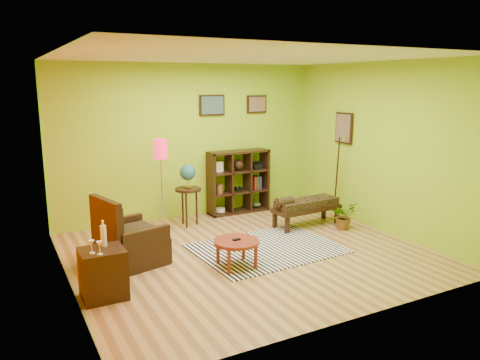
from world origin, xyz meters
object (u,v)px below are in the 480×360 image
coffee_table (237,244)px  side_cabinet (103,273)px  cube_shelf (239,182)px  globe_table (188,179)px  potted_plant (343,219)px  armchair (128,243)px  bench (305,205)px  floor_lamp (161,157)px

coffee_table → side_cabinet: (-1.79, -0.09, -0.03)m
cube_shelf → coffee_table: bearing=-118.6°
coffee_table → cube_shelf: cube_shelf is taller
side_cabinet → cube_shelf: size_ratio=0.75×
globe_table → potted_plant: globe_table is taller
armchair → side_cabinet: bearing=-120.5°
coffee_table → potted_plant: size_ratio=1.34×
coffee_table → globe_table: (0.13, 2.06, 0.50)m
globe_table → potted_plant: (2.27, -1.42, -0.65)m
cube_shelf → potted_plant: cube_shelf is taller
side_cabinet → bench: side_cabinet is taller
potted_plant → globe_table: bearing=148.0°
floor_lamp → coffee_table: bearing=-79.0°
globe_table → potted_plant: size_ratio=2.37×
coffee_table → cube_shelf: size_ratio=0.52×
armchair → globe_table: globe_table is taller
side_cabinet → armchair: bearing=59.5°
armchair → floor_lamp: size_ratio=0.63×
armchair → side_cabinet: size_ratio=1.08×
coffee_table → potted_plant: (2.40, 0.65, -0.15)m
coffee_table → bench: (1.92, 1.09, 0.04)m
potted_plant → side_cabinet: bearing=-170.0°
side_cabinet → floor_lamp: (1.41, 2.04, 0.96)m
armchair → bench: armchair is taller
cube_shelf → floor_lamp: bearing=-164.4°
cube_shelf → bench: bearing=-66.0°
side_cabinet → globe_table: size_ratio=0.83×
floor_lamp → globe_table: size_ratio=1.43×
armchair → globe_table: bearing=42.2°
cube_shelf → potted_plant: (1.08, -1.78, -0.42)m
armchair → cube_shelf: bearing=32.2°
armchair → potted_plant: 3.67m
armchair → floor_lamp: 1.75m
bench → globe_table: bearing=151.4°
coffee_table → bench: bearing=29.7°
armchair → cube_shelf: size_ratio=0.81×
floor_lamp → side_cabinet: bearing=-124.7°
bench → armchair: bearing=-174.7°
globe_table → floor_lamp: bearing=-167.3°
coffee_table → globe_table: 2.13m
bench → potted_plant: 0.68m
bench → side_cabinet: bearing=-162.3°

